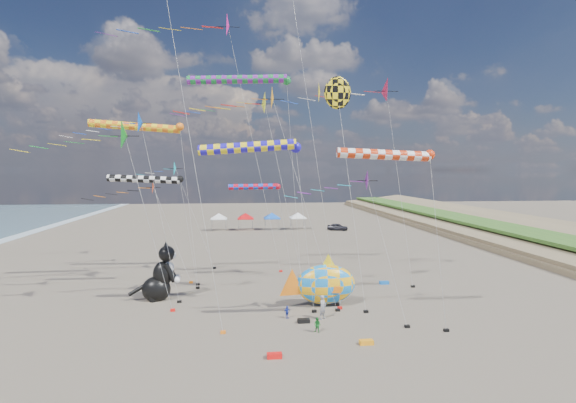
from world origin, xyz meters
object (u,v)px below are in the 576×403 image
at_px(cat_inflatable, 159,271).
at_px(person_adult, 323,307).
at_px(child_blue, 287,312).
at_px(fish_inflatable, 325,284).
at_px(parked_car, 338,227).
at_px(child_green, 317,325).

bearing_deg(cat_inflatable, person_adult, -31.79).
bearing_deg(child_blue, fish_inflatable, 12.22).
height_order(fish_inflatable, parked_car, fish_inflatable).
relative_size(cat_inflatable, fish_inflatable, 0.76).
relative_size(fish_inflatable, parked_car, 1.74).
bearing_deg(child_green, child_blue, 153.42).
bearing_deg(person_adult, child_green, -152.15).
distance_m(person_adult, child_blue, 2.77).
bearing_deg(fish_inflatable, parked_car, 76.09).
relative_size(fish_inflatable, child_blue, 6.91).
height_order(cat_inflatable, fish_inflatable, cat_inflatable).
xyz_separation_m(fish_inflatable, child_blue, (-3.49, -2.82, -1.36)).
height_order(child_green, child_blue, child_green).
distance_m(fish_inflatable, parked_car, 47.71).
distance_m(cat_inflatable, parked_car, 49.98).
relative_size(child_blue, parked_car, 0.25).
xyz_separation_m(child_green, child_blue, (-1.79, 3.24, -0.04)).
relative_size(person_adult, child_blue, 1.88).
distance_m(cat_inflatable, child_blue, 12.42).
bearing_deg(cat_inflatable, fish_inflatable, -18.65).
bearing_deg(fish_inflatable, cat_inflatable, 166.54).
height_order(child_blue, parked_car, parked_car).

